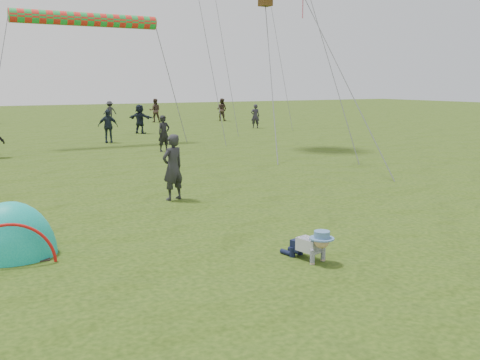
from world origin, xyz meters
TOP-DOWN VIEW (x-y plane):
  - ground at (0.00, 0.00)m, footprint 140.00×140.00m
  - crawling_toddler at (1.14, 0.05)m, footprint 0.67×0.85m
  - popup_tent at (-3.29, 2.79)m, footprint 1.70×1.48m
  - standing_adult at (0.91, 5.70)m, footprint 0.71×0.57m
  - crowd_person_0 at (14.19, 23.82)m, footprint 0.68×0.57m
  - crowd_person_1 at (10.27, 32.31)m, footprint 1.04×0.91m
  - crowd_person_2 at (3.16, 19.84)m, footprint 1.05×0.63m
  - crowd_person_7 at (15.41, 31.08)m, footprint 1.06×1.10m
  - crowd_person_9 at (7.58, 35.23)m, footprint 1.05×0.64m
  - crowd_person_11 at (6.21, 23.88)m, footprint 1.43×1.56m
  - crowd_person_12 at (4.33, 15.13)m, footprint 0.64×0.48m
  - rainbow_tube_kite at (2.26, 19.54)m, footprint 6.85×0.64m

SIDE VIEW (x-z plane):
  - ground at x=0.00m, z-range 0.00..0.00m
  - popup_tent at x=-3.29m, z-range -0.97..0.97m
  - crawling_toddler at x=1.14m, z-range 0.00..0.58m
  - crowd_person_9 at x=7.58m, z-range 0.00..1.58m
  - crowd_person_0 at x=14.19m, z-range 0.00..1.59m
  - crowd_person_12 at x=4.33m, z-range 0.00..1.60m
  - crowd_person_2 at x=3.16m, z-range 0.00..1.67m
  - standing_adult at x=0.91m, z-range 0.00..1.71m
  - crowd_person_11 at x=6.21m, z-range 0.00..1.73m
  - crowd_person_7 at x=15.41m, z-range 0.00..1.78m
  - crowd_person_1 at x=10.27m, z-range 0.00..1.80m
  - rainbow_tube_kite at x=2.26m, z-range 5.63..6.27m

